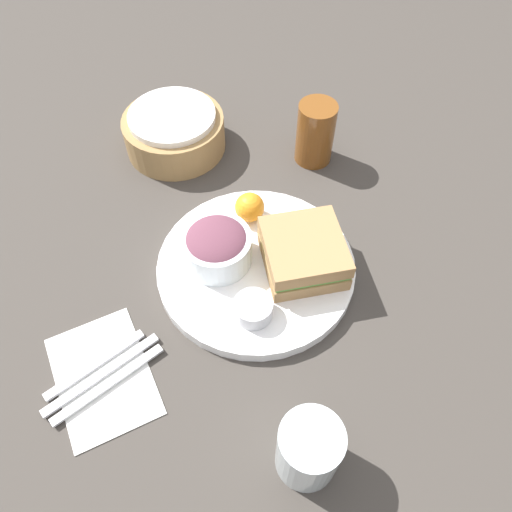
# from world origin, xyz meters

# --- Properties ---
(ground_plane) EXTENTS (4.00, 4.00, 0.00)m
(ground_plane) POSITION_xyz_m (0.00, 0.00, 0.00)
(ground_plane) COLOR #3D3833
(plate) EXTENTS (0.30, 0.30, 0.02)m
(plate) POSITION_xyz_m (0.00, 0.00, 0.01)
(plate) COLOR white
(plate) RESTS_ON ground_plane
(sandwich) EXTENTS (0.14, 0.14, 0.06)m
(sandwich) POSITION_xyz_m (0.06, -0.03, 0.05)
(sandwich) COLOR #A37A4C
(sandwich) RESTS_ON plate
(salad_bowl) EXTENTS (0.11, 0.11, 0.06)m
(salad_bowl) POSITION_xyz_m (-0.05, 0.03, 0.05)
(salad_bowl) COLOR white
(salad_bowl) RESTS_ON plate
(dressing_cup) EXTENTS (0.06, 0.06, 0.03)m
(dressing_cup) POSITION_xyz_m (-0.04, -0.08, 0.03)
(dressing_cup) COLOR #B7B7BC
(dressing_cup) RESTS_ON plate
(orange_wedge) EXTENTS (0.05, 0.05, 0.05)m
(orange_wedge) POSITION_xyz_m (0.03, 0.09, 0.04)
(orange_wedge) COLOR orange
(orange_wedge) RESTS_ON plate
(drink_glass) EXTENTS (0.07, 0.07, 0.12)m
(drink_glass) POSITION_xyz_m (0.21, 0.18, 0.06)
(drink_glass) COLOR brown
(drink_glass) RESTS_ON ground_plane
(bread_basket) EXTENTS (0.18, 0.18, 0.08)m
(bread_basket) POSITION_xyz_m (-0.01, 0.32, 0.04)
(bread_basket) COLOR #997547
(bread_basket) RESTS_ON ground_plane
(napkin) EXTENTS (0.12, 0.18, 0.00)m
(napkin) POSITION_xyz_m (-0.26, -0.06, 0.00)
(napkin) COLOR white
(napkin) RESTS_ON ground_plane
(fork) EXTENTS (0.17, 0.05, 0.01)m
(fork) POSITION_xyz_m (-0.26, -0.08, 0.01)
(fork) COLOR silver
(fork) RESTS_ON napkin
(knife) EXTENTS (0.17, 0.05, 0.01)m
(knife) POSITION_xyz_m (-0.26, -0.06, 0.01)
(knife) COLOR silver
(knife) RESTS_ON napkin
(spoon) EXTENTS (0.15, 0.05, 0.01)m
(spoon) POSITION_xyz_m (-0.27, -0.05, 0.01)
(spoon) COLOR silver
(spoon) RESTS_ON napkin
(water_glass) EXTENTS (0.08, 0.08, 0.10)m
(water_glass) POSITION_xyz_m (-0.07, -0.28, 0.05)
(water_glass) COLOR silver
(water_glass) RESTS_ON ground_plane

